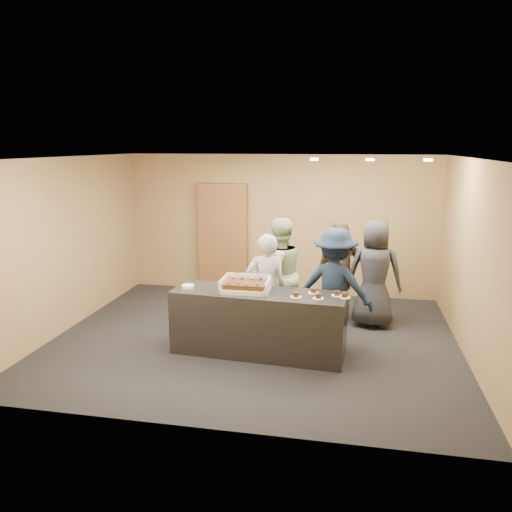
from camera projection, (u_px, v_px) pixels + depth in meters
name	position (u px, v px, depth m)	size (l,w,h in m)	color
room	(254.00, 252.00, 7.28)	(6.04, 6.00, 2.70)	black
serving_counter	(258.00, 323.00, 6.96)	(2.40, 0.70, 0.90)	black
storage_cabinet	(223.00, 238.00, 9.85)	(0.97, 0.15, 2.14)	brown
cake_box	(246.00, 288.00, 6.91)	(0.66, 0.45, 0.19)	white
sheet_cake	(245.00, 284.00, 6.88)	(0.56, 0.39, 0.11)	#3C230D
plate_stack	(188.00, 286.00, 7.05)	(0.17, 0.17, 0.04)	white
slice_a	(296.00, 296.00, 6.62)	(0.15, 0.15, 0.07)	white
slice_b	(313.00, 291.00, 6.80)	(0.15, 0.15, 0.07)	white
slice_c	(318.00, 297.00, 6.56)	(0.15, 0.15, 0.07)	white
slice_d	(337.00, 294.00, 6.68)	(0.15, 0.15, 0.07)	white
slice_e	(345.00, 296.00, 6.60)	(0.15, 0.15, 0.07)	white
person_server_grey	(266.00, 289.00, 7.31)	(0.60, 0.39, 1.64)	#AAAAAF
person_sage_man	(278.00, 274.00, 7.82)	(0.87, 0.67, 1.78)	#97AA79
person_navy_man	(334.00, 287.00, 7.21)	(1.12, 0.64, 1.74)	#162339
person_brown_extra	(340.00, 271.00, 8.16)	(1.00, 0.42, 1.70)	brown
person_dark_suit	(375.00, 273.00, 7.94)	(0.86, 0.56, 1.76)	#29292E
ceiling_spotlights	(370.00, 160.00, 7.17)	(1.72, 0.12, 0.03)	#FFEAC6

